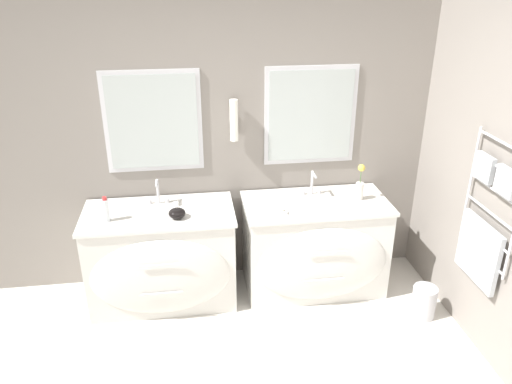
{
  "coord_description": "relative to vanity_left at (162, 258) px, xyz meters",
  "views": [
    {
      "loc": [
        -0.28,
        -1.9,
        2.58
      ],
      "look_at": [
        0.19,
        1.41,
        1.06
      ],
      "focal_mm": 35.0,
      "sensor_mm": 36.0,
      "label": 1
    }
  ],
  "objects": [
    {
      "name": "wall_right",
      "position": [
        2.32,
        -0.75,
        0.88
      ],
      "size": [
        0.13,
        4.03,
        2.6
      ],
      "color": "gray",
      "rests_on": "ground_plane"
    },
    {
      "name": "faucet_right",
      "position": [
        1.28,
        0.19,
        0.51
      ],
      "size": [
        0.17,
        0.13,
        0.21
      ],
      "color": "silver",
      "rests_on": "vanity_right"
    },
    {
      "name": "amenity_bowl",
      "position": [
        0.15,
        -0.09,
        0.44
      ],
      "size": [
        0.13,
        0.13,
        0.08
      ],
      "color": "black",
      "rests_on": "vanity_left"
    },
    {
      "name": "waste_bin",
      "position": [
        2.06,
        -0.5,
        -0.27
      ],
      "size": [
        0.2,
        0.2,
        0.27
      ],
      "color": "#B7B7BC",
      "rests_on": "ground_plane"
    },
    {
      "name": "toiletry_bottle",
      "position": [
        -0.38,
        -0.06,
        0.5
      ],
      "size": [
        0.05,
        0.05,
        0.2
      ],
      "color": "silver",
      "rests_on": "vanity_left"
    },
    {
      "name": "wall_back",
      "position": [
        0.55,
        0.39,
        0.89
      ],
      "size": [
        5.1,
        0.15,
        2.6
      ],
      "color": "gray",
      "rests_on": "ground_plane"
    },
    {
      "name": "flower_vase",
      "position": [
        1.64,
        0.04,
        0.53
      ],
      "size": [
        0.07,
        0.07,
        0.31
      ],
      "color": "silver",
      "rests_on": "vanity_right"
    },
    {
      "name": "faucet_left",
      "position": [
        -0.0,
        0.19,
        0.51
      ],
      "size": [
        0.17,
        0.13,
        0.21
      ],
      "color": "silver",
      "rests_on": "vanity_left"
    },
    {
      "name": "soap_dish",
      "position": [
        0.96,
        -0.13,
        0.42
      ],
      "size": [
        0.08,
        0.06,
        0.04
      ],
      "color": "white",
      "rests_on": "vanity_right"
    },
    {
      "name": "vanity_left",
      "position": [
        0.0,
        0.0,
        0.0
      ],
      "size": [
        1.19,
        0.68,
        0.81
      ],
      "color": "silver",
      "rests_on": "ground_plane"
    },
    {
      "name": "vanity_right",
      "position": [
        1.28,
        0.0,
        0.0
      ],
      "size": [
        1.19,
        0.68,
        0.81
      ],
      "color": "silver",
      "rests_on": "ground_plane"
    }
  ]
}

